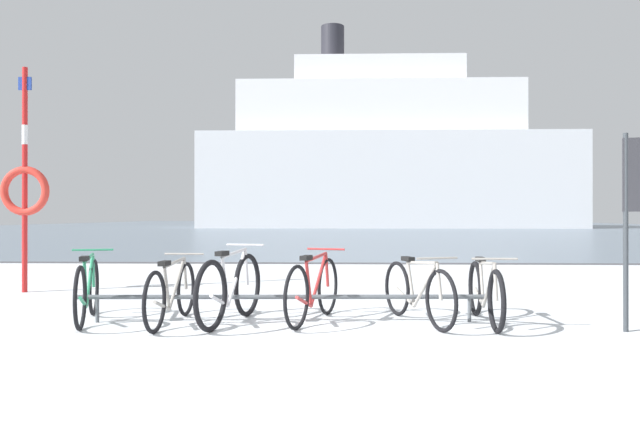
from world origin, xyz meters
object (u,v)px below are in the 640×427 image
object	(u,v)px
bicycle_0	(87,290)
bicycle_4	(417,292)
bicycle_1	(172,293)
bicycle_3	(314,289)
bicycle_5	(485,293)
ferry_ship	(383,160)
bicycle_2	(231,288)
rescue_post	(25,186)

from	to	relation	value
bicycle_0	bicycle_4	bearing A→B (deg)	1.22
bicycle_1	bicycle_3	xyz separation A→B (m)	(1.54, 0.19, 0.02)
bicycle_0	bicycle_4	xyz separation A→B (m)	(3.64, 0.08, -0.01)
bicycle_5	ferry_ship	distance (m)	53.56
bicycle_5	ferry_ship	bearing A→B (deg)	87.36
bicycle_3	bicycle_5	bearing A→B (deg)	-1.43
bicycle_2	ferry_ship	bearing A→B (deg)	84.39
bicycle_4	rescue_post	size ratio (longest dim) A/B	0.46
bicycle_3	bicycle_4	world-z (taller)	bicycle_3
bicycle_4	bicycle_2	bearing A→B (deg)	-177.42
bicycle_4	bicycle_5	xyz separation A→B (m)	(0.73, 0.00, -0.00)
bicycle_1	bicycle_3	world-z (taller)	bicycle_3
bicycle_2	bicycle_3	size ratio (longest dim) A/B	1.03
bicycle_2	ferry_ship	size ratio (longest dim) A/B	0.05
bicycle_0	ferry_ship	size ratio (longest dim) A/B	0.05
bicycle_4	rescue_post	world-z (taller)	rescue_post
rescue_post	bicycle_3	bearing A→B (deg)	-27.56
bicycle_2	bicycle_5	world-z (taller)	bicycle_2
bicycle_2	ferry_ship	xyz separation A→B (m)	(5.23, 53.21, 6.37)
bicycle_1	bicycle_4	bearing A→B (deg)	2.96
bicycle_2	bicycle_3	distance (m)	0.91
rescue_post	ferry_ship	size ratio (longest dim) A/B	0.10
bicycle_3	ferry_ship	world-z (taller)	ferry_ship
bicycle_0	rescue_post	xyz separation A→B (m)	(-2.07, 2.51, 1.28)
ferry_ship	bicycle_3	bearing A→B (deg)	-94.66
bicycle_1	ferry_ship	xyz separation A→B (m)	(5.87, 53.26, 6.41)
bicycle_3	bicycle_4	bearing A→B (deg)	-2.39
bicycle_1	ferry_ship	bearing A→B (deg)	83.71
bicycle_3	rescue_post	distance (m)	5.31
bicycle_5	ferry_ship	world-z (taller)	ferry_ship
bicycle_2	bicycle_5	xyz separation A→B (m)	(2.78, 0.09, -0.04)
ferry_ship	bicycle_0	bearing A→B (deg)	-97.31
bicycle_2	bicycle_4	distance (m)	2.05
bicycle_5	bicycle_2	bearing A→B (deg)	-178.08
bicycle_4	ferry_ship	size ratio (longest dim) A/B	0.05
bicycle_1	bicycle_5	size ratio (longest dim) A/B	1.00
bicycle_1	bicycle_2	xyz separation A→B (m)	(0.64, 0.05, 0.04)
bicycle_4	bicycle_5	bearing A→B (deg)	0.06
bicycle_1	bicycle_5	distance (m)	3.42
bicycle_2	bicycle_5	bearing A→B (deg)	1.92
bicycle_0	bicycle_2	distance (m)	1.60
bicycle_2	bicycle_4	size ratio (longest dim) A/B	1.04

